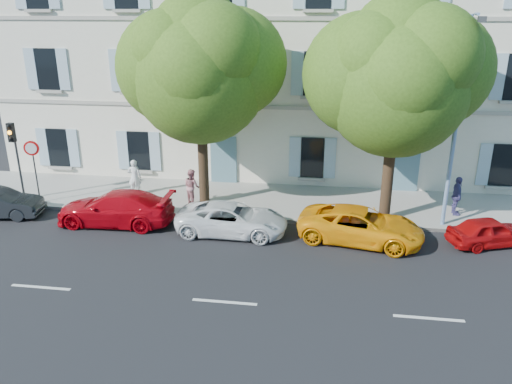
% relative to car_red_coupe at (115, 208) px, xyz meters
% --- Properties ---
extents(ground, '(90.00, 90.00, 0.00)m').
position_rel_car_red_coupe_xyz_m(ground, '(5.62, -1.18, -0.69)').
color(ground, black).
extents(sidewalk, '(36.00, 4.50, 0.15)m').
position_rel_car_red_coupe_xyz_m(sidewalk, '(5.62, 3.27, -0.62)').
color(sidewalk, '#A09E96').
rests_on(sidewalk, ground).
extents(kerb, '(36.00, 0.16, 0.16)m').
position_rel_car_red_coupe_xyz_m(kerb, '(5.62, 1.10, -0.61)').
color(kerb, '#9E998E').
rests_on(kerb, ground).
extents(building, '(28.00, 7.00, 12.00)m').
position_rel_car_red_coupe_xyz_m(building, '(5.62, 9.02, 5.31)').
color(building, silver).
rests_on(building, ground).
extents(car_red_coupe, '(4.81, 2.01, 1.39)m').
position_rel_car_red_coupe_xyz_m(car_red_coupe, '(0.00, 0.00, 0.00)').
color(car_red_coupe, '#B3050F').
rests_on(car_red_coupe, ground).
extents(car_white_coupe, '(4.39, 2.06, 1.22)m').
position_rel_car_red_coupe_xyz_m(car_white_coupe, '(4.93, -0.23, -0.09)').
color(car_white_coupe, white).
rests_on(car_white_coupe, ground).
extents(car_yellow_supercar, '(5.02, 2.99, 1.31)m').
position_rel_car_red_coupe_xyz_m(car_yellow_supercar, '(9.91, -0.25, -0.04)').
color(car_yellow_supercar, '#FFA00A').
rests_on(car_yellow_supercar, ground).
extents(car_red_hatchback, '(3.43, 2.26, 1.09)m').
position_rel_car_red_coupe_xyz_m(car_red_hatchback, '(14.71, 0.10, -0.15)').
color(car_red_hatchback, '#B10A0C').
rests_on(car_red_hatchback, ground).
extents(tree_left, '(5.64, 5.64, 8.74)m').
position_rel_car_red_coupe_xyz_m(tree_left, '(3.16, 2.41, 5.08)').
color(tree_left, '#3A2819').
rests_on(tree_left, sidewalk).
extents(tree_right, '(5.59, 5.59, 8.61)m').
position_rel_car_red_coupe_xyz_m(tree_right, '(11.00, 1.77, 4.98)').
color(tree_right, '#3A2819').
rests_on(tree_right, sidewalk).
extents(traffic_light, '(0.28, 0.40, 3.58)m').
position_rel_car_red_coupe_xyz_m(traffic_light, '(-5.22, 1.68, 2.05)').
color(traffic_light, '#383A3D').
rests_on(traffic_light, sidewalk).
extents(road_sign, '(0.65, 0.21, 2.86)m').
position_rel_car_red_coupe_xyz_m(road_sign, '(-4.28, 1.48, 1.52)').
color(road_sign, '#383A3D').
rests_on(road_sign, sidewalk).
extents(street_lamp, '(0.36, 1.74, 8.13)m').
position_rel_car_red_coupe_xyz_m(street_lamp, '(13.30, 1.35, 4.06)').
color(street_lamp, '#7293BF').
rests_on(street_lamp, sidewalk).
extents(pedestrian_a, '(0.67, 0.50, 1.68)m').
position_rel_car_red_coupe_xyz_m(pedestrian_a, '(-0.36, 3.13, 0.30)').
color(pedestrian_a, silver).
rests_on(pedestrian_a, sidewalk).
extents(pedestrian_b, '(0.98, 0.97, 1.59)m').
position_rel_car_red_coupe_xyz_m(pedestrian_b, '(2.61, 2.35, 0.25)').
color(pedestrian_b, '#BD797E').
rests_on(pedestrian_b, sidewalk).
extents(pedestrian_c, '(0.41, 0.98, 1.68)m').
position_rel_car_red_coupe_xyz_m(pedestrian_c, '(14.02, 2.66, 0.30)').
color(pedestrian_c, '#4A457F').
rests_on(pedestrian_c, sidewalk).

